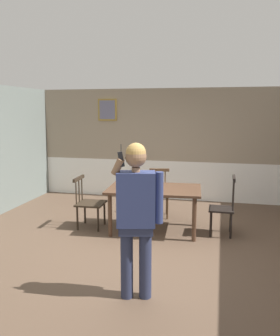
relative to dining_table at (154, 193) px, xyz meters
name	(u,v)px	position (x,y,z in m)	size (l,w,h in m)	color
ground_plane	(145,243)	(-0.03, -0.61, -0.68)	(7.18, 7.18, 0.00)	brown
room_back_partition	(172,147)	(-0.04, 2.32, 0.58)	(6.53, 0.17, 2.61)	gray
dining_table	(154,193)	(0.00, 0.00, 0.00)	(1.66, 1.09, 0.77)	#4C3323
chair_near_window	(159,193)	(-0.07, 0.87, -0.22)	(0.47, 0.47, 0.95)	#513823
chair_by_doorway	(89,202)	(-1.18, -0.08, -0.22)	(0.50, 0.50, 0.93)	#2D2319
chair_at_table_head	(224,207)	(1.18, 0.08, -0.20)	(0.41, 0.41, 1.02)	black
person_figure	(137,210)	(0.23, -2.20, 0.35)	(0.56, 0.32, 1.77)	#282E49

